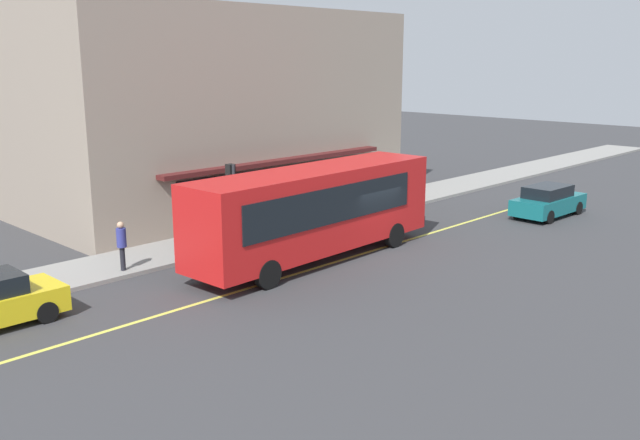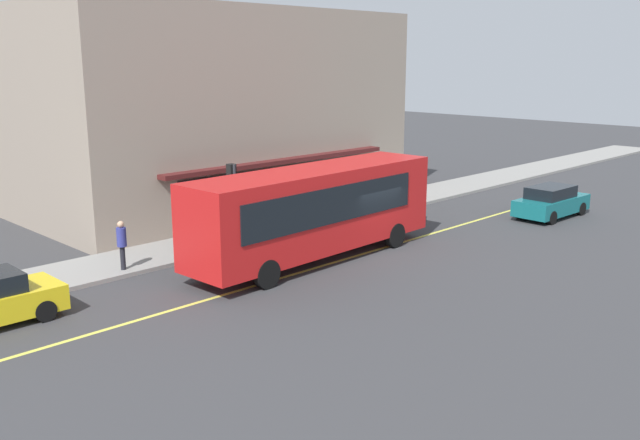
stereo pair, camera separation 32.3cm
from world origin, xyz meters
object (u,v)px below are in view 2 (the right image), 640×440
Objects in this scene: car_teal at (551,202)px; pedestrian_at_corner at (122,240)px; bus at (315,209)px; traffic_light at (232,184)px; pedestrian_waiting at (274,213)px.

car_teal is 2.46× the size of pedestrian_at_corner.
bus is 3.50× the size of traffic_light.
traffic_light is 1.80× the size of pedestrian_at_corner.
pedestrian_at_corner is at bearing 149.44° from bus.
traffic_light is at bearing 102.53° from bus.
pedestrian_waiting is at bearing 73.20° from bus.
pedestrian_waiting is (-12.03, 6.44, 0.33)m from car_teal.
traffic_light is at bearing 154.18° from car_teal.
bus is 7.09m from pedestrian_at_corner.
pedestrian_waiting is at bearing -9.36° from traffic_light.
bus is 2.57× the size of car_teal.
car_teal is 20.23m from pedestrian_at_corner.
bus is 13.47m from car_teal.
bus reaches higher than car_teal.
bus reaches higher than traffic_light.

